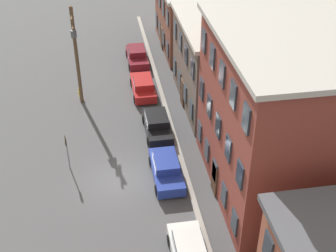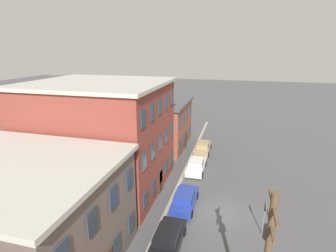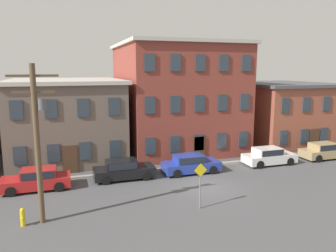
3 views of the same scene
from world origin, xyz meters
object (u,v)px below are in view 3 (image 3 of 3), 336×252
object	(u,v)px
car_blue	(190,163)
utility_pole	(38,136)
car_black	(123,169)
car_red	(37,179)
car_tan	(324,150)
caution_sign	(200,178)
fire_hydrant	(23,217)
car_white	(269,156)

from	to	relation	value
car_blue	utility_pole	world-z (taller)	utility_pole
car_black	utility_pole	xyz separation A→B (m)	(-5.22, -5.53, 3.88)
car_red	car_tan	size ratio (longest dim) A/B	1.00
car_tan	caution_sign	xyz separation A→B (m)	(-14.90, -6.46, 1.06)
car_tan	fire_hydrant	world-z (taller)	car_tan
caution_sign	utility_pole	distance (m)	9.00
car_black	caution_sign	bearing A→B (deg)	-63.20
car_white	car_tan	distance (m)	5.84
car_white	car_tan	bearing A→B (deg)	0.26
car_blue	car_black	bearing A→B (deg)	178.32
car_black	car_blue	size ratio (longest dim) A/B	1.00
fire_hydrant	caution_sign	bearing A→B (deg)	-4.95
fire_hydrant	car_red	bearing A→B (deg)	86.06
car_black	car_tan	size ratio (longest dim) A/B	1.00
car_tan	car_white	bearing A→B (deg)	-179.74
car_black	car_white	bearing A→B (deg)	-0.21
caution_sign	utility_pole	world-z (taller)	utility_pole
car_tan	utility_pole	size ratio (longest dim) A/B	0.54
caution_sign	utility_pole	xyz separation A→B (m)	(-8.49, 0.94, 2.81)
car_blue	car_white	bearing A→B (deg)	0.87
car_blue	car_white	size ratio (longest dim) A/B	1.00
car_black	utility_pole	world-z (taller)	utility_pole
car_black	car_white	xyz separation A→B (m)	(12.33, -0.04, 0.00)
car_tan	fire_hydrant	size ratio (longest dim) A/B	4.58
car_black	car_blue	distance (m)	5.20
car_blue	car_white	xyz separation A→B (m)	(7.13, 0.11, 0.00)
car_red	car_blue	bearing A→B (deg)	1.03
car_black	fire_hydrant	world-z (taller)	car_black
car_white	car_black	bearing A→B (deg)	179.79
caution_sign	car_white	bearing A→B (deg)	35.38
car_black	car_blue	world-z (taller)	same
car_black	car_tan	xyz separation A→B (m)	(18.17, -0.02, 0.00)
car_black	car_blue	bearing A→B (deg)	-1.68
caution_sign	fire_hydrant	world-z (taller)	caution_sign
car_blue	caution_sign	xyz separation A→B (m)	(-1.92, -6.32, 1.06)
caution_sign	fire_hydrant	distance (m)	9.60
car_black	fire_hydrant	size ratio (longest dim) A/B	4.58
car_black	car_tan	world-z (taller)	same
car_red	car_white	distance (m)	18.16
car_black	utility_pole	bearing A→B (deg)	-133.36
car_blue	car_tan	bearing A→B (deg)	0.59
car_red	car_black	bearing A→B (deg)	3.44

